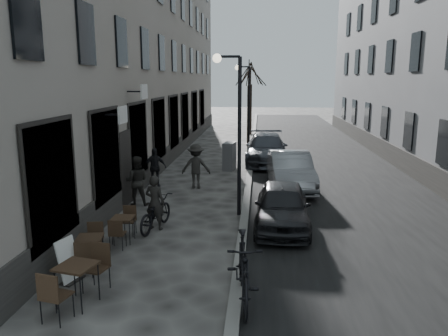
# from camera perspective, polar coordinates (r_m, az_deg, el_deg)

# --- Properties ---
(ground) EXTENTS (120.00, 120.00, 0.00)m
(ground) POSITION_cam_1_polar(r_m,az_deg,el_deg) (8.78, -0.02, -18.07)
(ground) COLOR #32302E
(ground) RESTS_ON ground
(road) EXTENTS (7.30, 60.00, 0.00)m
(road) POSITION_cam_1_polar(r_m,az_deg,el_deg) (24.21, 12.25, 1.02)
(road) COLOR black
(road) RESTS_ON ground
(kerb) EXTENTS (0.25, 60.00, 0.12)m
(kerb) POSITION_cam_1_polar(r_m,az_deg,el_deg) (23.99, 3.58, 1.31)
(kerb) COLOR slate
(kerb) RESTS_ON ground
(building_left) EXTENTS (4.00, 35.00, 16.00)m
(building_left) POSITION_cam_1_polar(r_m,az_deg,el_deg) (25.26, -11.26, 19.73)
(building_left) COLOR gray
(building_left) RESTS_ON ground
(building_right) EXTENTS (4.00, 35.00, 16.00)m
(building_right) POSITION_cam_1_polar(r_m,az_deg,el_deg) (25.94, 26.07, 18.60)
(building_right) COLOR slate
(building_right) RESTS_ON ground
(streetlamp_near) EXTENTS (0.90, 0.28, 5.09)m
(streetlamp_near) POSITION_cam_1_polar(r_m,az_deg,el_deg) (13.68, 1.32, 6.64)
(streetlamp_near) COLOR black
(streetlamp_near) RESTS_ON ground
(streetlamp_far) EXTENTS (0.90, 0.28, 5.09)m
(streetlamp_far) POSITION_cam_1_polar(r_m,az_deg,el_deg) (25.64, 2.92, 8.96)
(streetlamp_far) COLOR black
(streetlamp_far) RESTS_ON ground
(tree_near) EXTENTS (2.40, 2.40, 5.70)m
(tree_near) POSITION_cam_1_polar(r_m,az_deg,el_deg) (28.61, 3.29, 12.24)
(tree_near) COLOR black
(tree_near) RESTS_ON ground
(tree_far) EXTENTS (2.40, 2.40, 5.70)m
(tree_far) POSITION_cam_1_polar(r_m,az_deg,el_deg) (34.61, 3.54, 12.13)
(tree_far) COLOR black
(tree_far) RESTS_ON ground
(bistro_set_a) EXTENTS (0.84, 1.73, 0.99)m
(bistro_set_a) POSITION_cam_1_polar(r_m,az_deg,el_deg) (9.18, -18.62, -13.76)
(bistro_set_a) COLOR black
(bistro_set_a) RESTS_ON ground
(bistro_set_b) EXTENTS (0.68, 1.48, 0.85)m
(bistro_set_b) POSITION_cam_1_polar(r_m,az_deg,el_deg) (10.90, -17.07, -9.96)
(bistro_set_b) COLOR black
(bistro_set_b) RESTS_ON ground
(bistro_set_c) EXTENTS (0.57, 1.39, 0.82)m
(bistro_set_c) POSITION_cam_1_polar(r_m,az_deg,el_deg) (12.19, -13.02, -7.48)
(bistro_set_c) COLOR black
(bistro_set_c) RESTS_ON ground
(sign_board) EXTENTS (0.47, 0.61, 0.96)m
(sign_board) POSITION_cam_1_polar(r_m,az_deg,el_deg) (10.27, -19.58, -11.76)
(sign_board) COLOR black
(sign_board) RESTS_ON ground
(utility_cabinet) EXTENTS (0.64, 0.96, 1.33)m
(utility_cabinet) POSITION_cam_1_polar(r_m,az_deg,el_deg) (21.04, 0.71, 1.55)
(utility_cabinet) COLOR #5B5B5D
(utility_cabinet) RESTS_ON ground
(bicycle) EXTENTS (1.05, 1.98, 0.99)m
(bicycle) POSITION_cam_1_polar(r_m,az_deg,el_deg) (12.97, -8.96, -5.80)
(bicycle) COLOR black
(bicycle) RESTS_ON ground
(cyclist_rider) EXTENTS (0.66, 0.51, 1.62)m
(cyclist_rider) POSITION_cam_1_polar(r_m,az_deg,el_deg) (12.88, -9.01, -4.46)
(cyclist_rider) COLOR black
(cyclist_rider) RESTS_ON ground
(pedestrian_near) EXTENTS (0.92, 0.76, 1.74)m
(pedestrian_near) POSITION_cam_1_polar(r_m,az_deg,el_deg) (15.42, -11.36, -1.65)
(pedestrian_near) COLOR black
(pedestrian_near) RESTS_ON ground
(pedestrian_mid) EXTENTS (1.19, 0.74, 1.79)m
(pedestrian_mid) POSITION_cam_1_polar(r_m,az_deg,el_deg) (17.52, -3.68, 0.23)
(pedestrian_mid) COLOR #292824
(pedestrian_mid) RESTS_ON ground
(pedestrian_far) EXTENTS (1.02, 0.74, 1.61)m
(pedestrian_far) POSITION_cam_1_polar(r_m,az_deg,el_deg) (17.92, -9.06, 0.07)
(pedestrian_far) COLOR black
(pedestrian_far) RESTS_ON ground
(car_near) EXTENTS (1.73, 3.97, 1.33)m
(car_near) POSITION_cam_1_polar(r_m,az_deg,el_deg) (13.03, 7.61, -4.90)
(car_near) COLOR black
(car_near) RESTS_ON ground
(car_mid) EXTENTS (1.83, 4.56, 1.47)m
(car_mid) POSITION_cam_1_polar(r_m,az_deg,el_deg) (17.59, 8.65, -0.35)
(car_mid) COLOR gray
(car_mid) RESTS_ON ground
(car_far) EXTENTS (2.12, 5.20, 1.51)m
(car_far) POSITION_cam_1_polar(r_m,az_deg,el_deg) (22.79, 5.56, 2.50)
(car_far) COLOR #393C43
(car_far) RESTS_ON ground
(moped) EXTENTS (0.86, 2.32, 1.36)m
(moped) POSITION_cam_1_polar(r_m,az_deg,el_deg) (8.76, 2.52, -13.13)
(moped) COLOR black
(moped) RESTS_ON ground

